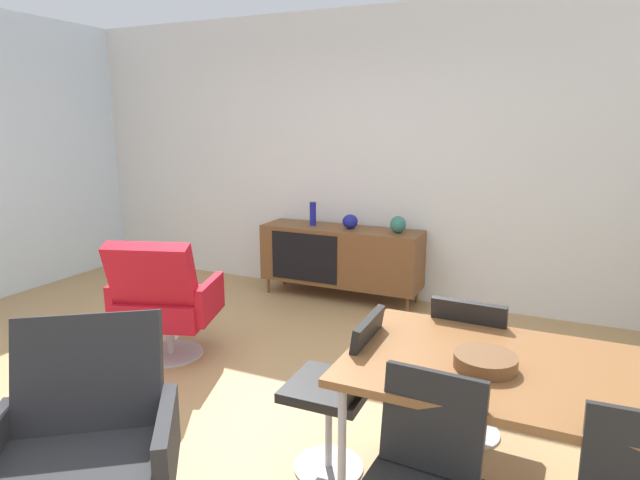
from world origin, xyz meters
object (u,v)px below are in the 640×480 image
at_px(vase_sculptural_dark, 350,222).
at_px(dining_chair_near_window, 340,386).
at_px(wooden_bowl_on_table, 485,361).
at_px(dining_table, 538,380).
at_px(armchair_black_shell, 85,441).
at_px(sideboard, 341,255).
at_px(vase_ceramic_small, 398,224).
at_px(fruit_bowl, 154,273).
at_px(lounge_chair_red, 164,299).
at_px(vase_cobalt, 313,214).
at_px(side_table_round, 156,301).
at_px(dining_chair_back_left, 470,361).

distance_m(vase_sculptural_dark, dining_chair_near_window, 2.72).
bearing_deg(wooden_bowl_on_table, dining_chair_near_window, 173.82).
distance_m(dining_table, armchair_black_shell, 1.89).
distance_m(sideboard, vase_sculptural_dark, 0.36).
relative_size(wooden_bowl_on_table, dining_chair_near_window, 0.30).
bearing_deg(vase_sculptural_dark, vase_ceramic_small, 0.00).
height_order(sideboard, fruit_bowl, sideboard).
xyz_separation_m(lounge_chair_red, armchair_black_shell, (0.90, -1.53, 0.00)).
height_order(vase_cobalt, side_table_round, vase_cobalt).
xyz_separation_m(dining_table, fruit_bowl, (-2.89, 0.95, -0.14)).
relative_size(dining_chair_back_left, fruit_bowl, 4.28).
height_order(dining_chair_near_window, side_table_round, dining_chair_near_window).
bearing_deg(armchair_black_shell, vase_ceramic_small, 84.66).
height_order(vase_sculptural_dark, dining_chair_near_window, vase_sculptural_dark).
distance_m(dining_table, fruit_bowl, 3.05).
xyz_separation_m(vase_cobalt, side_table_round, (-0.66, -1.58, -0.52)).
relative_size(sideboard, lounge_chair_red, 1.69).
height_order(armchair_black_shell, fruit_bowl, armchair_black_shell).
xyz_separation_m(dining_table, dining_chair_near_window, (-0.89, 0.00, -0.23)).
height_order(lounge_chair_red, armchair_black_shell, same).
relative_size(vase_sculptural_dark, fruit_bowl, 0.75).
xyz_separation_m(dining_table, armchair_black_shell, (-1.67, -0.85, -0.23)).
relative_size(vase_ceramic_small, dining_chair_near_window, 0.19).
bearing_deg(armchair_black_shell, vase_cobalt, 99.50).
relative_size(sideboard, wooden_bowl_on_table, 6.15).
bearing_deg(dining_chair_back_left, dining_chair_near_window, -133.86).
bearing_deg(dining_table, side_table_round, 161.89).
xyz_separation_m(sideboard, dining_table, (1.93, -2.53, 0.26)).
bearing_deg(wooden_bowl_on_table, side_table_round, 159.23).
bearing_deg(side_table_round, fruit_bowl, 89.71).
relative_size(sideboard, dining_chair_near_window, 1.87).
bearing_deg(vase_ceramic_small, wooden_bowl_on_table, -66.29).
relative_size(vase_ceramic_small, side_table_round, 0.31).
xyz_separation_m(vase_cobalt, fruit_bowl, (-0.66, -1.58, -0.28)).
relative_size(dining_chair_back_left, armchair_black_shell, 0.90).
distance_m(sideboard, vase_cobalt, 0.50).
distance_m(vase_ceramic_small, fruit_bowl, 2.22).
relative_size(vase_sculptural_dark, lounge_chair_red, 0.16).
xyz_separation_m(side_table_round, fruit_bowl, (0.00, 0.00, 0.23)).
bearing_deg(dining_table, vase_cobalt, 131.44).
height_order(dining_table, armchair_black_shell, armchair_black_shell).
height_order(vase_ceramic_small, lounge_chair_red, lounge_chair_red).
distance_m(dining_table, side_table_round, 3.07).
distance_m(dining_chair_back_left, armchair_black_shell, 1.93).
bearing_deg(vase_ceramic_small, vase_cobalt, 180.00).
bearing_deg(vase_ceramic_small, armchair_black_shell, -95.34).
bearing_deg(fruit_bowl, dining_chair_back_left, -8.73).
xyz_separation_m(dining_chair_near_window, armchair_black_shell, (-0.78, -0.85, -0.00)).
relative_size(sideboard, vase_sculptural_dark, 10.62).
distance_m(sideboard, dining_table, 3.19).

